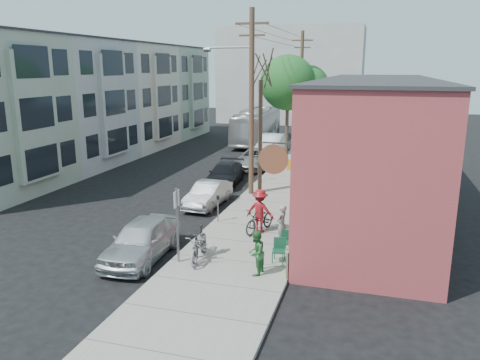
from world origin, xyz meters
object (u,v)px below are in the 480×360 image
(parking_meter_far, at_px, (261,168))
(cyclist, at_px, (260,211))
(tree_leafy_far, at_px, (308,87))
(car_1, at_px, (208,194))
(parked_bike_a, at_px, (199,243))
(parked_bike_b, at_px, (199,247))
(tree_leafy_mid, at_px, (288,83))
(sign_post, at_px, (177,218))
(patio_chair_b, at_px, (279,251))
(patio_chair_a, at_px, (286,242))
(patron_grey, at_px, (282,224))
(parking_meter_near, at_px, (218,204))
(bus, at_px, (257,126))
(car_0, at_px, (142,240))
(patron_green, at_px, (256,253))
(car_3, at_px, (255,159))
(tree_bare, at_px, (260,137))
(car_2, at_px, (225,174))
(car_4, at_px, (272,144))

(parking_meter_far, xyz_separation_m, cyclist, (2.20, -9.15, 0.11))
(parking_meter_far, bearing_deg, cyclist, -76.48)
(cyclist, bearing_deg, tree_leafy_far, -80.11)
(car_1, bearing_deg, parked_bike_a, -69.39)
(parked_bike_b, bearing_deg, tree_leafy_mid, 84.45)
(sign_post, xyz_separation_m, patio_chair_b, (3.55, 1.00, -1.24))
(patio_chair_a, bearing_deg, patron_grey, 97.93)
(parking_meter_near, distance_m, parking_meter_far, 8.34)
(sign_post, distance_m, parking_meter_far, 13.16)
(sign_post, bearing_deg, bus, 98.61)
(sign_post, bearing_deg, cyclist, 62.21)
(parking_meter_far, distance_m, car_0, 13.03)
(patio_chair_b, xyz_separation_m, car_0, (-5.14, -0.80, 0.18))
(patio_chair_a, distance_m, patron_green, 2.30)
(cyclist, bearing_deg, car_0, 51.88)
(parked_bike_b, bearing_deg, patron_green, -20.86)
(patio_chair_a, xyz_separation_m, car_3, (-5.21, 15.43, 0.10))
(sign_post, distance_m, parked_bike_b, 1.39)
(patron_grey, distance_m, cyclist, 1.57)
(tree_leafy_far, bearing_deg, tree_bare, -90.00)
(sign_post, distance_m, patio_chair_a, 4.32)
(patron_grey, xyz_separation_m, car_3, (-4.82, 14.41, -0.26))
(tree_leafy_mid, relative_size, patron_grey, 4.91)
(tree_leafy_far, height_order, car_1, tree_leafy_far)
(patio_chair_a, height_order, bus, bus)
(parking_meter_far, xyz_separation_m, patron_green, (3.11, -13.39, -0.04))
(parking_meter_far, relative_size, tree_leafy_far, 0.17)
(patron_grey, bearing_deg, car_1, -114.04)
(parked_bike_a, bearing_deg, tree_leafy_far, 84.39)
(cyclist, bearing_deg, car_2, -56.38)
(patio_chair_b, xyz_separation_m, patron_green, (-0.54, -1.25, 0.35))
(car_4, bearing_deg, patron_green, -78.86)
(parking_meter_near, relative_size, tree_leafy_far, 0.17)
(car_2, bearing_deg, tree_bare, -34.84)
(car_1, height_order, car_3, car_3)
(patron_grey, relative_size, car_0, 0.36)
(patio_chair_a, bearing_deg, parking_meter_far, 95.22)
(patron_grey, height_order, parked_bike_a, patron_grey)
(car_0, distance_m, car_3, 17.16)
(car_4, bearing_deg, parking_meter_near, -85.42)
(sign_post, relative_size, parked_bike_a, 1.44)
(parking_meter_far, height_order, car_2, parking_meter_far)
(parking_meter_near, height_order, car_2, parking_meter_near)
(parked_bike_a, relative_size, car_2, 0.43)
(car_3, bearing_deg, patron_grey, -72.13)
(car_1, xyz_separation_m, car_3, (0.00, 9.93, 0.05))
(sign_post, height_order, parking_meter_far, sign_post)
(tree_leafy_far, xyz_separation_m, patio_chair_b, (3.10, -27.48, -4.77))
(tree_leafy_far, bearing_deg, cyclist, -86.14)
(sign_post, bearing_deg, patron_grey, 42.01)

